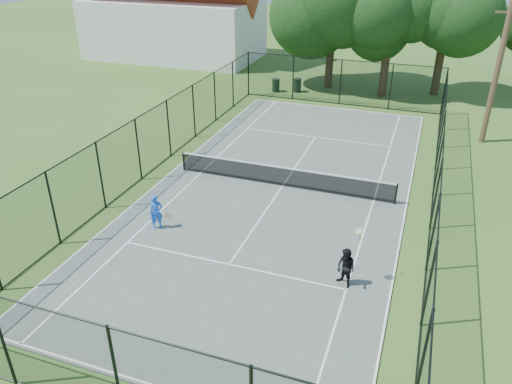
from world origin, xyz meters
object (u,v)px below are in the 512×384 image
(tennis_net, at_px, (283,176))
(player_black, at_px, (346,268))
(trash_bin_left, at_px, (276,85))
(player_blue, at_px, (156,212))
(utility_pole, at_px, (497,73))
(trash_bin_right, at_px, (297,85))

(tennis_net, bearing_deg, player_black, -57.11)
(trash_bin_left, height_order, player_blue, player_blue)
(utility_pole, distance_m, player_blue, 18.98)
(tennis_net, height_order, utility_pole, utility_pole)
(trash_bin_left, distance_m, player_blue, 19.51)
(player_blue, bearing_deg, utility_pole, 48.76)
(tennis_net, bearing_deg, trash_bin_left, 108.82)
(trash_bin_left, distance_m, player_black, 22.41)
(trash_bin_right, height_order, player_black, player_black)
(trash_bin_right, xyz_separation_m, player_black, (7.42, -20.99, 0.27))
(trash_bin_right, height_order, utility_pole, utility_pole)
(tennis_net, bearing_deg, player_blue, -125.03)
(tennis_net, relative_size, player_blue, 7.19)
(utility_pole, distance_m, player_black, 16.21)
(player_blue, bearing_deg, player_black, -8.26)
(player_blue, height_order, player_black, player_black)
(utility_pole, height_order, player_black, utility_pole)
(utility_pole, relative_size, player_black, 3.27)
(trash_bin_left, relative_size, player_black, 0.40)
(trash_bin_right, xyz_separation_m, utility_pole, (12.20, -5.81, 3.32))
(tennis_net, height_order, trash_bin_left, tennis_net)
(tennis_net, xyz_separation_m, trash_bin_left, (-4.90, 14.37, -0.11))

